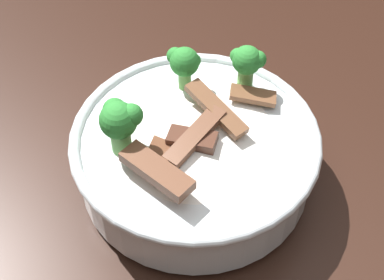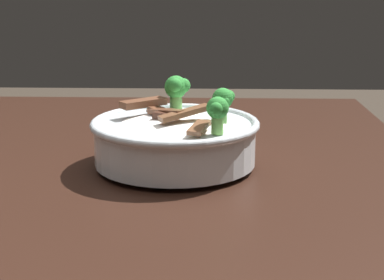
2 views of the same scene
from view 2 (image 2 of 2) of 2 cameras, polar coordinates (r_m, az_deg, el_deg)
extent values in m
cube|color=black|center=(0.91, -5.43, -4.58)|extent=(1.16, 0.92, 0.05)
cube|color=black|center=(1.61, -16.76, -11.13)|extent=(0.06, 0.06, 0.72)
cube|color=black|center=(1.55, 12.07, -11.80)|extent=(0.06, 0.06, 0.72)
cylinder|color=silver|center=(0.93, -1.59, -2.32)|extent=(0.10, 0.10, 0.01)
cylinder|color=silver|center=(0.92, -1.61, -0.27)|extent=(0.24, 0.24, 0.06)
torus|color=silver|center=(0.91, -1.62, 1.58)|extent=(0.26, 0.26, 0.01)
ellipsoid|color=white|center=(0.91, -1.61, 0.45)|extent=(0.22, 0.22, 0.06)
cube|color=brown|center=(0.88, -0.70, 2.58)|extent=(0.06, 0.08, 0.02)
cube|color=brown|center=(0.95, -4.63, 3.52)|extent=(0.07, 0.07, 0.01)
cube|color=brown|center=(0.95, -2.72, 2.62)|extent=(0.04, 0.05, 0.02)
cube|color=brown|center=(0.84, 0.67, 1.19)|extent=(0.05, 0.03, 0.01)
cube|color=brown|center=(0.91, -2.40, 2.67)|extent=(0.07, 0.07, 0.02)
cube|color=#4C2B1E|center=(0.91, -2.43, 2.45)|extent=(0.05, 0.04, 0.01)
cylinder|color=#5B9947|center=(0.98, -1.53, 3.51)|extent=(0.02, 0.02, 0.03)
sphere|color=#2D8433|center=(0.97, -1.54, 5.04)|extent=(0.04, 0.04, 0.04)
sphere|color=#2D8433|center=(0.96, -1.62, 5.21)|extent=(0.02, 0.02, 0.02)
sphere|color=#2D8433|center=(0.97, -0.85, 5.18)|extent=(0.02, 0.02, 0.02)
cylinder|color=#6BA84C|center=(0.84, 2.41, 1.47)|extent=(0.02, 0.02, 0.03)
sphere|color=#2D8433|center=(0.83, 2.43, 3.05)|extent=(0.03, 0.03, 0.03)
sphere|color=#2D8433|center=(0.82, 2.30, 2.95)|extent=(0.02, 0.02, 0.02)
sphere|color=#2D8433|center=(0.84, 2.91, 3.24)|extent=(0.02, 0.02, 0.02)
cylinder|color=#5B9947|center=(0.90, 2.90, 2.46)|extent=(0.01, 0.01, 0.03)
sphere|color=#2D8433|center=(0.90, 2.92, 3.96)|extent=(0.03, 0.03, 0.03)
sphere|color=#2D8433|center=(0.89, 3.11, 3.69)|extent=(0.02, 0.02, 0.02)
sphere|color=#2D8433|center=(0.91, 3.51, 4.16)|extent=(0.02, 0.02, 0.02)
camera|label=1|loc=(1.07, -24.69, 25.92)|focal=53.95mm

